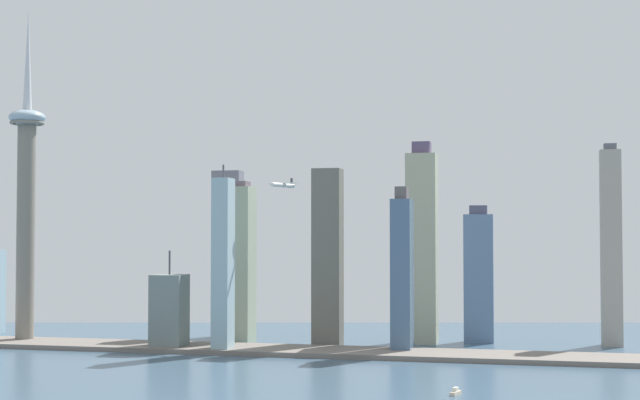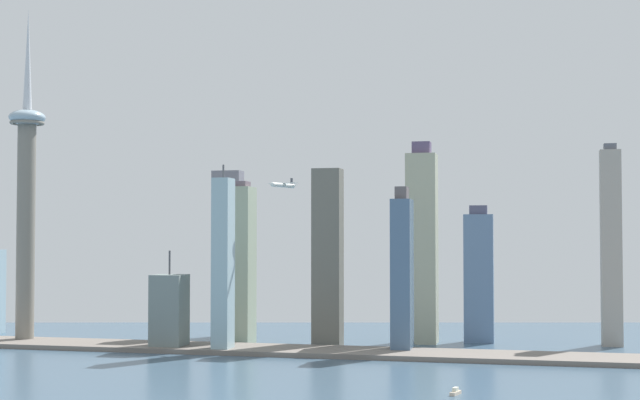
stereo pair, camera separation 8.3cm
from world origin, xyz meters
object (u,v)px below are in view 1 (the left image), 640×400
object	(u,v)px
skyscraper_6	(241,264)
skyscraper_1	(228,254)
observation_tower	(26,191)
skyscraper_4	(328,258)
airplane	(282,185)
skyscraper_3	(223,265)
skyscraper_5	(422,246)
skyscraper_9	(479,277)
skyscraper_10	(611,246)
skyscraper_0	(402,274)
skyscraper_7	(169,312)
boat_1	(456,392)

from	to	relation	value
skyscraper_6	skyscraper_1	bearing A→B (deg)	121.96
observation_tower	skyscraper_4	world-z (taller)	observation_tower
skyscraper_1	airplane	bearing A→B (deg)	-37.74
skyscraper_3	skyscraper_5	distance (m)	184.12
skyscraper_9	skyscraper_10	bearing A→B (deg)	0.49
skyscraper_0	skyscraper_1	world-z (taller)	skyscraper_1
observation_tower	skyscraper_10	xyz separation A→B (m)	(506.65, 95.27, -49.20)
observation_tower	skyscraper_4	distance (m)	276.69
skyscraper_4	skyscraper_5	distance (m)	89.76
skyscraper_4	skyscraper_9	distance (m)	140.18
skyscraper_7	skyscraper_6	bearing A→B (deg)	51.03
skyscraper_7	skyscraper_10	distance (m)	383.53
skyscraper_1	boat_1	xyz separation A→B (m)	(232.81, -259.73, -76.40)
skyscraper_7	observation_tower	bearing A→B (deg)	172.87
skyscraper_9	skyscraper_4	bearing A→B (deg)	-153.79
observation_tower	boat_1	size ratio (longest dim) A/B	24.88
skyscraper_3	skyscraper_6	distance (m)	62.74
observation_tower	skyscraper_7	xyz separation A→B (m)	(144.32, -18.05, -103.72)
skyscraper_0	airplane	distance (m)	133.22
skyscraper_9	skyscraper_10	distance (m)	116.77
skyscraper_5	airplane	bearing A→B (deg)	-156.59
skyscraper_0	skyscraper_10	size ratio (longest dim) A/B	0.77
skyscraper_4	skyscraper_1	bearing A→B (deg)	155.20
observation_tower	skyscraper_10	size ratio (longest dim) A/B	1.70
skyscraper_4	skyscraper_6	bearing A→B (deg)	176.74
observation_tower	airplane	xyz separation A→B (m)	(228.76, 30.07, 4.15)
skyscraper_0	skyscraper_7	size ratio (longest dim) A/B	1.63
skyscraper_3	skyscraper_4	world-z (taller)	skyscraper_3
observation_tower	skyscraper_4	size ratio (longest dim) A/B	1.96
skyscraper_0	skyscraper_7	xyz separation A→B (m)	(-192.05, -24.36, -33.02)
skyscraper_9	boat_1	xyz separation A→B (m)	(0.76, -271.57, -57.03)
skyscraper_10	airplane	size ratio (longest dim) A/B	5.26
skyscraper_4	skyscraper_10	bearing A→B (deg)	14.67
observation_tower	skyscraper_3	bearing A→B (deg)	-7.40
skyscraper_9	skyscraper_1	bearing A→B (deg)	-177.08
skyscraper_1	skyscraper_10	world-z (taller)	skyscraper_10
skyscraper_3	skyscraper_5	size ratio (longest dim) A/B	0.86
skyscraper_3	airplane	distance (m)	94.37
skyscraper_0	skyscraper_9	distance (m)	104.87
skyscraper_7	skyscraper_10	bearing A→B (deg)	17.37
skyscraper_6	boat_1	size ratio (longest dim) A/B	11.92
skyscraper_9	boat_1	size ratio (longest dim) A/B	10.18
skyscraper_0	skyscraper_10	bearing A→B (deg)	27.59
skyscraper_3	airplane	xyz separation A→B (m)	(34.99, 55.23, 68.05)
skyscraper_9	skyscraper_5	bearing A→B (deg)	-163.75
skyscraper_0	skyscraper_1	distance (m)	191.61
skyscraper_5	boat_1	distance (m)	275.34
skyscraper_5	skyscraper_10	bearing A→B (deg)	5.36
skyscraper_4	skyscraper_10	distance (m)	246.49
skyscraper_3	skyscraper_4	size ratio (longest dim) A/B	1.00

